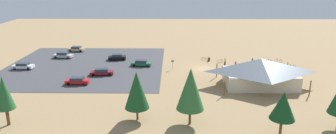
{
  "coord_description": "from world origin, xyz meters",
  "views": [
    {
      "loc": [
        6.73,
        66.54,
        20.23
      ],
      "look_at": [
        7.62,
        2.97,
        1.2
      ],
      "focal_mm": 33.18,
      "sensor_mm": 36.0,
      "label": 1
    }
  ],
  "objects_px": {
    "bicycle_purple_edge_south": "(204,59)",
    "bike_pavilion": "(260,71)",
    "trash_bin": "(209,59)",
    "car_black_back_corner": "(117,57)",
    "bicycle_teal_trailside": "(278,61)",
    "car_silver_by_curb": "(63,55)",
    "pine_west": "(190,89)",
    "bicycle_blue_yard_left": "(288,65)",
    "bicycle_black_near_porch": "(269,61)",
    "lot_sign": "(173,63)",
    "pine_far_west": "(283,106)",
    "bicycle_silver_lone_east": "(282,68)",
    "bicycle_white_mid_cluster": "(294,67)",
    "pine_mideast": "(137,90)",
    "pine_east": "(4,93)",
    "visitor_by_pavilion": "(225,61)",
    "car_maroon_inner_stall": "(102,72)",
    "car_red_end_stall": "(77,81)",
    "car_white_near_entry": "(23,66)",
    "visitor_near_lot": "(252,61)",
    "bicycle_orange_by_bin": "(220,61)",
    "car_green_mid_lot": "(141,63)",
    "bicycle_yellow_back_row": "(273,65)",
    "car_tan_aisle_side": "(76,49)"
  },
  "relations": [
    {
      "from": "car_silver_by_curb",
      "to": "lot_sign",
      "type": "bearing_deg",
      "value": 161.19
    },
    {
      "from": "pine_far_west",
      "to": "pine_east",
      "type": "bearing_deg",
      "value": -4.24
    },
    {
      "from": "pine_far_west",
      "to": "bicycle_black_near_porch",
      "type": "relative_size",
      "value": 4.47
    },
    {
      "from": "pine_mideast",
      "to": "visitor_near_lot",
      "type": "relative_size",
      "value": 4.14
    },
    {
      "from": "car_red_end_stall",
      "to": "car_green_mid_lot",
      "type": "distance_m",
      "value": 16.65
    },
    {
      "from": "trash_bin",
      "to": "bicycle_yellow_back_row",
      "type": "distance_m",
      "value": 14.88
    },
    {
      "from": "bicycle_purple_edge_south",
      "to": "car_black_back_corner",
      "type": "height_order",
      "value": "car_black_back_corner"
    },
    {
      "from": "bicycle_black_near_porch",
      "to": "car_black_back_corner",
      "type": "bearing_deg",
      "value": -2.6
    },
    {
      "from": "bicycle_black_near_porch",
      "to": "bicycle_blue_yard_left",
      "type": "relative_size",
      "value": 0.87
    },
    {
      "from": "lot_sign",
      "to": "bicycle_blue_yard_left",
      "type": "xyz_separation_m",
      "value": [
        -26.32,
        -2.62,
        -1.01
      ]
    },
    {
      "from": "bicycle_teal_trailside",
      "to": "visitor_by_pavilion",
      "type": "xyz_separation_m",
      "value": [
        13.15,
        2.49,
        0.49
      ]
    },
    {
      "from": "trash_bin",
      "to": "pine_west",
      "type": "bearing_deg",
      "value": 79.01
    },
    {
      "from": "bicycle_orange_by_bin",
      "to": "bike_pavilion",
      "type": "bearing_deg",
      "value": 107.66
    },
    {
      "from": "bike_pavilion",
      "to": "lot_sign",
      "type": "xyz_separation_m",
      "value": [
        16.37,
        -10.29,
        -1.51
      ]
    },
    {
      "from": "trash_bin",
      "to": "bicycle_blue_yard_left",
      "type": "distance_m",
      "value": 18.01
    },
    {
      "from": "pine_mideast",
      "to": "visitor_by_pavilion",
      "type": "height_order",
      "value": "pine_mideast"
    },
    {
      "from": "visitor_by_pavilion",
      "to": "bicycle_silver_lone_east",
      "type": "bearing_deg",
      "value": 164.43
    },
    {
      "from": "pine_far_west",
      "to": "bicycle_yellow_back_row",
      "type": "distance_m",
      "value": 33.37
    },
    {
      "from": "trash_bin",
      "to": "lot_sign",
      "type": "bearing_deg",
      "value": 38.24
    },
    {
      "from": "bicycle_white_mid_cluster",
      "to": "bicycle_blue_yard_left",
      "type": "relative_size",
      "value": 1.07
    },
    {
      "from": "trash_bin",
      "to": "bicycle_blue_yard_left",
      "type": "height_order",
      "value": "bicycle_blue_yard_left"
    },
    {
      "from": "bicycle_purple_edge_south",
      "to": "car_red_end_stall",
      "type": "height_order",
      "value": "car_red_end_stall"
    },
    {
      "from": "bike_pavilion",
      "to": "visitor_near_lot",
      "type": "relative_size",
      "value": 8.59
    },
    {
      "from": "pine_far_west",
      "to": "bicycle_yellow_back_row",
      "type": "height_order",
      "value": "pine_far_west"
    },
    {
      "from": "bicycle_silver_lone_east",
      "to": "visitor_near_lot",
      "type": "relative_size",
      "value": 0.96
    },
    {
      "from": "lot_sign",
      "to": "pine_far_west",
      "type": "height_order",
      "value": "pine_far_west"
    },
    {
      "from": "visitor_by_pavilion",
      "to": "visitor_near_lot",
      "type": "height_order",
      "value": "visitor_near_lot"
    },
    {
      "from": "car_black_back_corner",
      "to": "visitor_by_pavilion",
      "type": "height_order",
      "value": "visitor_by_pavilion"
    },
    {
      "from": "bicycle_teal_trailside",
      "to": "car_silver_by_curb",
      "type": "relative_size",
      "value": 0.36
    },
    {
      "from": "trash_bin",
      "to": "car_black_back_corner",
      "type": "relative_size",
      "value": 0.2
    },
    {
      "from": "car_maroon_inner_stall",
      "to": "visitor_near_lot",
      "type": "height_order",
      "value": "visitor_near_lot"
    },
    {
      "from": "lot_sign",
      "to": "bicycle_black_near_porch",
      "type": "xyz_separation_m",
      "value": [
        -23.1,
        -5.98,
        -1.03
      ]
    },
    {
      "from": "car_silver_by_curb",
      "to": "visitor_by_pavilion",
      "type": "bearing_deg",
      "value": 171.8
    },
    {
      "from": "car_silver_by_curb",
      "to": "car_maroon_inner_stall",
      "type": "xyz_separation_m",
      "value": [
        -12.77,
        13.7,
        -0.02
      ]
    },
    {
      "from": "bicycle_purple_edge_south",
      "to": "bike_pavilion",
      "type": "bearing_deg",
      "value": 115.55
    },
    {
      "from": "pine_west",
      "to": "car_silver_by_curb",
      "type": "xyz_separation_m",
      "value": [
        29.97,
        -35.48,
        -4.48
      ]
    },
    {
      "from": "bicycle_blue_yard_left",
      "to": "car_black_back_corner",
      "type": "relative_size",
      "value": 0.35
    },
    {
      "from": "pine_mideast",
      "to": "visitor_by_pavilion",
      "type": "bearing_deg",
      "value": -121.15
    },
    {
      "from": "pine_west",
      "to": "car_tan_aisle_side",
      "type": "xyz_separation_m",
      "value": [
        28.66,
        -42.28,
        -4.51
      ]
    },
    {
      "from": "bike_pavilion",
      "to": "pine_far_west",
      "type": "distance_m",
      "value": 19.41
    },
    {
      "from": "car_black_back_corner",
      "to": "bicycle_teal_trailside",
      "type": "bearing_deg",
      "value": 177.8
    },
    {
      "from": "trash_bin",
      "to": "bicycle_silver_lone_east",
      "type": "xyz_separation_m",
      "value": [
        -15.32,
        6.65,
        -0.07
      ]
    },
    {
      "from": "pine_east",
      "to": "pine_west",
      "type": "xyz_separation_m",
      "value": [
        -25.36,
        -0.67,
        0.47
      ]
    },
    {
      "from": "bicycle_blue_yard_left",
      "to": "car_white_near_entry",
      "type": "relative_size",
      "value": 0.35
    },
    {
      "from": "bicycle_orange_by_bin",
      "to": "car_green_mid_lot",
      "type": "distance_m",
      "value": 18.75
    },
    {
      "from": "bicycle_white_mid_cluster",
      "to": "bicycle_teal_trailside",
      "type": "height_order",
      "value": "bicycle_teal_trailside"
    },
    {
      "from": "visitor_by_pavilion",
      "to": "pine_mideast",
      "type": "bearing_deg",
      "value": 58.85
    },
    {
      "from": "car_red_end_stall",
      "to": "car_white_near_entry",
      "type": "xyz_separation_m",
      "value": [
        14.97,
        -9.68,
        0.02
      ]
    },
    {
      "from": "lot_sign",
      "to": "pine_mideast",
      "type": "xyz_separation_m",
      "value": [
        5.08,
        24.91,
        3.16
      ]
    },
    {
      "from": "bicycle_black_near_porch",
      "to": "bicycle_yellow_back_row",
      "type": "relative_size",
      "value": 0.81
    }
  ]
}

